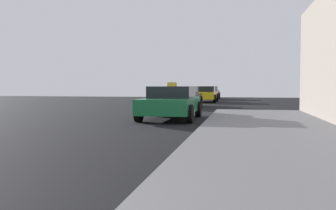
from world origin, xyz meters
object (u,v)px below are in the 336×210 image
at_px(car_green, 171,102).
at_px(car_red, 209,93).
at_px(car_blue, 211,91).
at_px(car_yellow, 205,94).
at_px(car_black, 184,96).

height_order(car_green, car_red, car_green).
height_order(car_red, car_blue, same).
bearing_deg(car_green, car_yellow, -89.22).
height_order(car_green, car_yellow, car_green).
bearing_deg(car_blue, car_red, 93.19).
bearing_deg(car_green, car_blue, -88.37).
xyz_separation_m(car_yellow, car_blue, (-0.64, 14.61, -0.00)).
relative_size(car_green, car_yellow, 0.94).
distance_m(car_black, car_blue, 21.60).
xyz_separation_m(car_yellow, car_red, (-0.20, 6.62, -0.00)).
relative_size(car_black, car_blue, 0.98).
bearing_deg(car_yellow, car_black, 85.33).
distance_m(car_yellow, car_blue, 14.62).
bearing_deg(car_red, car_green, 91.06).
relative_size(car_yellow, car_red, 1.00).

